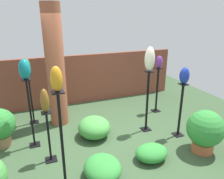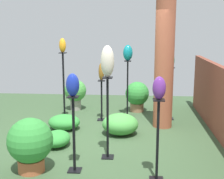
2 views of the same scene
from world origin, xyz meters
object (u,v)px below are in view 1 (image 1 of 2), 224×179
pedestal_violet (157,92)px  art_vase_amber (56,79)px  pedestal_bronze (49,139)px  art_vase_ivory (150,59)px  pedestal_teal (31,116)px  pedestal_amber (63,150)px  pedestal_cobalt (180,113)px  potted_plant_near_pillar (205,130)px  pedestal_jade (31,101)px  art_vase_teal (25,69)px  pedestal_ivory (147,104)px  art_vase_bronze (45,101)px  art_vase_violet (159,62)px  art_vase_jade (27,66)px  art_vase_cobalt (184,76)px  brick_pillar (55,67)px

pedestal_violet → art_vase_amber: bearing=-144.6°
pedestal_bronze → art_vase_ivory: bearing=8.9°
pedestal_teal → pedestal_amber: pedestal_amber is taller
pedestal_cobalt → potted_plant_near_pillar: size_ratio=1.40×
pedestal_bronze → pedestal_jade: pedestal_jade is taller
pedestal_violet → pedestal_jade: size_ratio=0.96×
pedestal_cobalt → art_vase_teal: (-2.91, 0.72, 1.03)m
pedestal_ivory → pedestal_bronze: bearing=-171.1°
art_vase_bronze → pedestal_cobalt: bearing=-2.7°
potted_plant_near_pillar → art_vase_violet: bearing=85.7°
art_vase_jade → potted_plant_near_pillar: art_vase_jade is taller
pedestal_bronze → pedestal_cobalt: pedestal_cobalt is taller
art_vase_ivory → art_vase_jade: (-2.34, 1.26, -0.22)m
art_vase_jade → potted_plant_near_pillar: size_ratio=0.38×
pedestal_jade → art_vase_bronze: art_vase_bronze is taller
pedestal_ivory → art_vase_bronze: 2.22m
pedestal_cobalt → art_vase_cobalt: (0.00, 0.00, 0.80)m
brick_pillar → art_vase_violet: bearing=-6.5°
pedestal_cobalt → art_vase_jade: bearing=149.1°
art_vase_violet → art_vase_ivory: size_ratio=0.62×
pedestal_violet → pedestal_jade: (-3.08, 0.50, 0.03)m
art_vase_teal → art_vase_jade: art_vase_teal is taller
pedestal_bronze → pedestal_amber: size_ratio=0.60×
art_vase_bronze → art_vase_cobalt: size_ratio=1.21×
pedestal_cobalt → art_vase_ivory: (-0.53, 0.46, 1.09)m
art_vase_amber → art_vase_jade: size_ratio=1.00×
pedestal_cobalt → art_vase_ivory: size_ratio=2.30×
pedestal_amber → art_vase_ivory: size_ratio=3.15×
pedestal_cobalt → art_vase_teal: bearing=166.1°
pedestal_cobalt → art_vase_bronze: bearing=177.3°
art_vase_teal → art_vase_ivory: 2.39m
pedestal_ivory → potted_plant_near_pillar: 1.27m
pedestal_jade → art_vase_bronze: bearing=-82.4°
brick_pillar → art_vase_jade: bearing=160.0°
pedestal_violet → pedestal_ivory: size_ratio=0.87×
pedestal_teal → pedestal_bronze: bearing=-67.2°
pedestal_amber → art_vase_cobalt: size_ratio=4.73×
pedestal_amber → potted_plant_near_pillar: 2.63m
pedestal_amber → art_vase_bronze: pedestal_amber is taller
art_vase_teal → art_vase_cobalt: size_ratio=1.09×
pedestal_teal → art_vase_jade: (0.04, 1.00, 0.77)m
art_vase_bronze → art_vase_amber: art_vase_amber is taller
pedestal_amber → art_vase_violet: 3.43m
pedestal_teal → art_vase_amber: size_ratio=4.31×
pedestal_bronze → pedestal_violet: bearing=21.0°
pedestal_amber → art_vase_jade: size_ratio=4.96×
pedestal_amber → art_vase_amber: 1.01m
pedestal_violet → art_vase_cobalt: art_vase_cobalt is taller
pedestal_amber → art_vase_ivory: art_vase_ivory is taller
pedestal_ivory → pedestal_amber: pedestal_amber is taller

